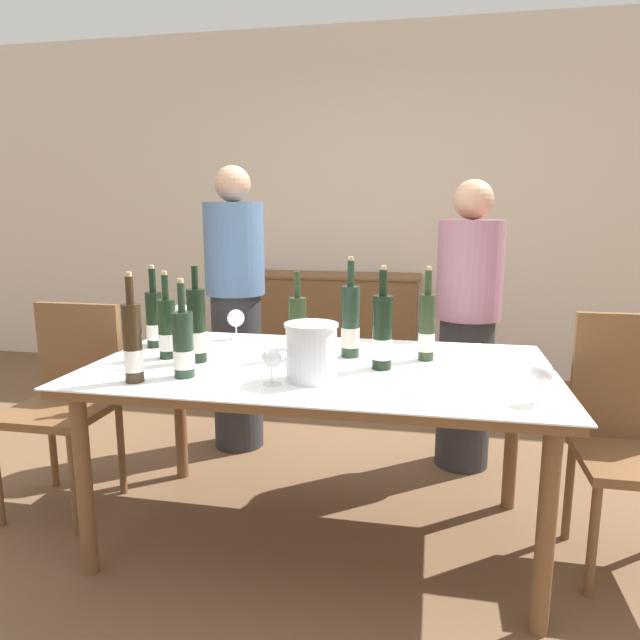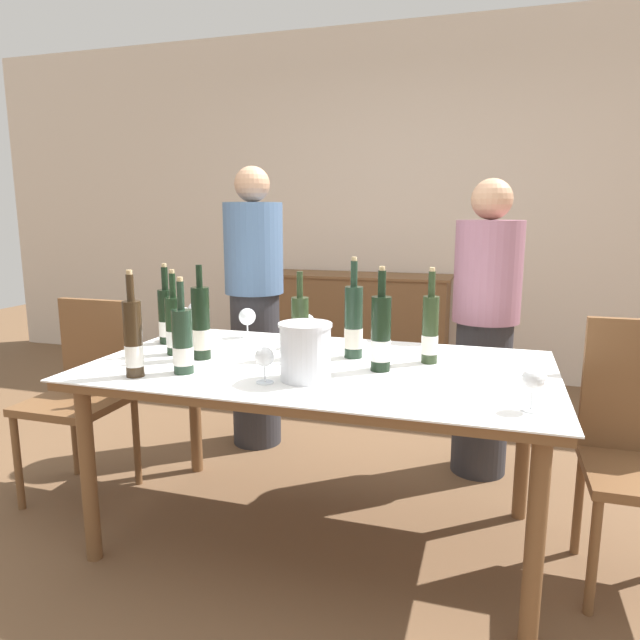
{
  "view_description": "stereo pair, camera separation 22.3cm",
  "coord_description": "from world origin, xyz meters",
  "px_view_note": "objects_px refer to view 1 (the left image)",
  "views": [
    {
      "loc": [
        0.43,
        -2.15,
        1.34
      ],
      "look_at": [
        0.0,
        0.0,
        0.93
      ],
      "focal_mm": 32.0,
      "sensor_mm": 36.0,
      "label": 1
    },
    {
      "loc": [
        0.64,
        -2.09,
        1.34
      ],
      "look_at": [
        0.0,
        0.0,
        0.93
      ],
      "focal_mm": 32.0,
      "sensor_mm": 36.0,
      "label": 2
    }
  ],
  "objects_px": {
    "dining_table": "(320,381)",
    "person_guest_left": "(467,328)",
    "wine_bottle_4": "(427,328)",
    "wine_glass_5": "(171,319)",
    "chair_left_end": "(68,390)",
    "chair_right_end": "(633,427)",
    "wine_bottle_0": "(382,334)",
    "wine_bottle_7": "(133,344)",
    "person_host": "(236,311)",
    "wine_bottle_1": "(350,323)",
    "sideboard_cabinet": "(323,326)",
    "ice_bucket": "(311,350)",
    "wine_bottle_6": "(183,346)",
    "wine_bottle_5": "(167,330)",
    "wine_glass_3": "(236,319)",
    "wine_glass_1": "(541,375)",
    "wine_bottle_2": "(197,328)",
    "wine_glass_0": "(181,313)",
    "wine_bottle_3": "(154,320)",
    "wine_glass_4": "(272,360)",
    "wine_bottle_8": "(298,330)"
  },
  "relations": [
    {
      "from": "wine_glass_1",
      "to": "person_guest_left",
      "type": "distance_m",
      "value": 1.18
    },
    {
      "from": "wine_bottle_6",
      "to": "wine_bottle_0",
      "type": "bearing_deg",
      "value": 19.69
    },
    {
      "from": "wine_glass_5",
      "to": "person_guest_left",
      "type": "bearing_deg",
      "value": 23.46
    },
    {
      "from": "wine_bottle_7",
      "to": "person_guest_left",
      "type": "relative_size",
      "value": 0.26
    },
    {
      "from": "wine_bottle_7",
      "to": "chair_left_end",
      "type": "xyz_separation_m",
      "value": [
        -0.59,
        0.44,
        -0.34
      ]
    },
    {
      "from": "wine_bottle_1",
      "to": "person_host",
      "type": "height_order",
      "value": "person_host"
    },
    {
      "from": "chair_right_end",
      "to": "wine_glass_4",
      "type": "bearing_deg",
      "value": -163.42
    },
    {
      "from": "sideboard_cabinet",
      "to": "chair_right_end",
      "type": "bearing_deg",
      "value": -54.1
    },
    {
      "from": "dining_table",
      "to": "wine_bottle_5",
      "type": "bearing_deg",
      "value": -178.32
    },
    {
      "from": "wine_bottle_4",
      "to": "wine_glass_3",
      "type": "xyz_separation_m",
      "value": [
        -0.89,
        0.22,
        -0.03
      ]
    },
    {
      "from": "wine_glass_3",
      "to": "wine_bottle_4",
      "type": "bearing_deg",
      "value": -14.0
    },
    {
      "from": "wine_glass_1",
      "to": "ice_bucket",
      "type": "bearing_deg",
      "value": 171.8
    },
    {
      "from": "wine_bottle_1",
      "to": "wine_bottle_8",
      "type": "height_order",
      "value": "wine_bottle_1"
    },
    {
      "from": "wine_bottle_1",
      "to": "chair_left_end",
      "type": "height_order",
      "value": "wine_bottle_1"
    },
    {
      "from": "sideboard_cabinet",
      "to": "ice_bucket",
      "type": "xyz_separation_m",
      "value": [
        0.46,
        -2.57,
        0.43
      ]
    },
    {
      "from": "wine_bottle_0",
      "to": "wine_glass_0",
      "type": "relative_size",
      "value": 2.53
    },
    {
      "from": "wine_bottle_4",
      "to": "wine_bottle_6",
      "type": "bearing_deg",
      "value": -154.09
    },
    {
      "from": "wine_glass_3",
      "to": "wine_glass_1",
      "type": "bearing_deg",
      "value": -29.25
    },
    {
      "from": "chair_left_end",
      "to": "chair_right_end",
      "type": "height_order",
      "value": "chair_right_end"
    },
    {
      "from": "wine_glass_5",
      "to": "wine_bottle_8",
      "type": "bearing_deg",
      "value": -15.44
    },
    {
      "from": "wine_bottle_0",
      "to": "person_guest_left",
      "type": "distance_m",
      "value": 0.94
    },
    {
      "from": "chair_left_end",
      "to": "chair_right_end",
      "type": "relative_size",
      "value": 0.97
    },
    {
      "from": "wine_glass_5",
      "to": "chair_right_end",
      "type": "distance_m",
      "value": 1.98
    },
    {
      "from": "wine_bottle_1",
      "to": "wine_bottle_8",
      "type": "bearing_deg",
      "value": -159.16
    },
    {
      "from": "person_host",
      "to": "person_guest_left",
      "type": "xyz_separation_m",
      "value": [
        1.27,
        -0.02,
        -0.05
      ]
    },
    {
      "from": "wine_bottle_3",
      "to": "wine_glass_3",
      "type": "height_order",
      "value": "wine_bottle_3"
    },
    {
      "from": "wine_bottle_0",
      "to": "wine_glass_5",
      "type": "xyz_separation_m",
      "value": [
        -1.0,
        0.26,
        -0.03
      ]
    },
    {
      "from": "wine_bottle_6",
      "to": "chair_left_end",
      "type": "bearing_deg",
      "value": 154.7
    },
    {
      "from": "chair_right_end",
      "to": "wine_glass_3",
      "type": "bearing_deg",
      "value": 170.3
    },
    {
      "from": "wine_bottle_6",
      "to": "wine_glass_0",
      "type": "relative_size",
      "value": 2.3
    },
    {
      "from": "wine_glass_4",
      "to": "person_guest_left",
      "type": "height_order",
      "value": "person_guest_left"
    },
    {
      "from": "dining_table",
      "to": "person_guest_left",
      "type": "xyz_separation_m",
      "value": [
        0.61,
        0.84,
        0.07
      ]
    },
    {
      "from": "ice_bucket",
      "to": "wine_bottle_2",
      "type": "distance_m",
      "value": 0.53
    },
    {
      "from": "wine_bottle_4",
      "to": "person_guest_left",
      "type": "xyz_separation_m",
      "value": [
        0.2,
        0.69,
        -0.13
      ]
    },
    {
      "from": "wine_bottle_4",
      "to": "wine_glass_5",
      "type": "distance_m",
      "value": 1.17
    },
    {
      "from": "wine_bottle_2",
      "to": "person_host",
      "type": "xyz_separation_m",
      "value": [
        -0.16,
        0.91,
        -0.09
      ]
    },
    {
      "from": "wine_glass_0",
      "to": "wine_glass_4",
      "type": "distance_m",
      "value": 0.96
    },
    {
      "from": "wine_glass_0",
      "to": "wine_glass_1",
      "type": "bearing_deg",
      "value": -25.16
    },
    {
      "from": "sideboard_cabinet",
      "to": "wine_glass_3",
      "type": "bearing_deg",
      "value": -91.07
    },
    {
      "from": "person_guest_left",
      "to": "wine_bottle_8",
      "type": "bearing_deg",
      "value": -133.07
    },
    {
      "from": "ice_bucket",
      "to": "wine_bottle_8",
      "type": "distance_m",
      "value": 0.31
    },
    {
      "from": "wine_bottle_2",
      "to": "wine_glass_1",
      "type": "distance_m",
      "value": 1.29
    },
    {
      "from": "wine_bottle_2",
      "to": "wine_bottle_5",
      "type": "height_order",
      "value": "wine_bottle_2"
    },
    {
      "from": "wine_bottle_0",
      "to": "chair_left_end",
      "type": "bearing_deg",
      "value": 176.05
    },
    {
      "from": "wine_bottle_0",
      "to": "wine_bottle_5",
      "type": "distance_m",
      "value": 0.88
    },
    {
      "from": "ice_bucket",
      "to": "wine_bottle_7",
      "type": "height_order",
      "value": "wine_bottle_7"
    },
    {
      "from": "wine_bottle_2",
      "to": "wine_bottle_4",
      "type": "xyz_separation_m",
      "value": [
        0.9,
        0.21,
        -0.01
      ]
    },
    {
      "from": "ice_bucket",
      "to": "person_host",
      "type": "xyz_separation_m",
      "value": [
        -0.66,
        1.07,
        -0.06
      ]
    },
    {
      "from": "wine_glass_5",
      "to": "wine_bottle_0",
      "type": "bearing_deg",
      "value": -14.84
    },
    {
      "from": "wine_bottle_0",
      "to": "wine_bottle_2",
      "type": "distance_m",
      "value": 0.74
    }
  ]
}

